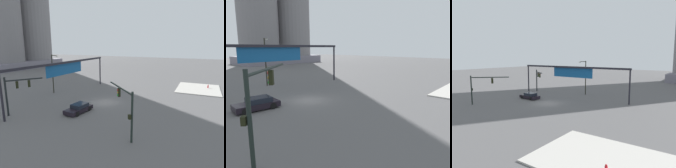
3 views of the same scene
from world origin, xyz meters
The scene contains 7 objects.
ground_plane centered at (0.00, 0.00, 0.00)m, with size 205.51×205.51×0.00m, color #585657.
sidewalk_corner centered at (16.67, -13.48, 0.07)m, with size 10.74×8.24×0.15m, color beige.
traffic_signal_near_corner centered at (-9.77, 8.24, 3.50)m, with size 4.08×2.77×5.21m.
traffic_signal_opposite_side centered at (-9.12, -7.18, 3.53)m, with size 5.05×4.62×5.09m.
streetlamp_curved_arm centered at (1.05, 11.50, 4.30)m, with size 0.83×2.11×7.40m.
overhead_sign_gantry centered at (0.04, 7.65, 5.35)m, with size 24.78×0.43×6.36m.
sedan_car_approaching centered at (-5.55, 1.16, 0.57)m, with size 4.37×2.29×1.21m.
Camera 3 is at (23.54, -28.45, 8.47)m, focal length 33.62 mm.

